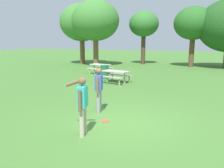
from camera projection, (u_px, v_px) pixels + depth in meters
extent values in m
plane|color=#447530|center=(124.00, 123.00, 7.17)|extent=(120.00, 120.00, 0.00)
cylinder|color=#B7AD93|center=(82.00, 123.00, 6.03)|extent=(0.13, 0.13, 0.82)
cylinder|color=#B7AD93|center=(84.00, 119.00, 6.28)|extent=(0.13, 0.13, 0.82)
cube|color=#33B2AD|center=(82.00, 97.00, 6.02)|extent=(0.32, 0.43, 0.58)
sphere|color=brown|center=(82.00, 81.00, 5.94)|extent=(0.21, 0.21, 0.21)
cylinder|color=brown|center=(80.00, 101.00, 5.78)|extent=(0.09, 0.09, 0.58)
cylinder|color=brown|center=(75.00, 82.00, 6.25)|extent=(0.58, 0.25, 0.28)
cylinder|color=gray|center=(100.00, 100.00, 8.33)|extent=(0.13, 0.13, 0.82)
cylinder|color=gray|center=(98.00, 102.00, 8.08)|extent=(0.13, 0.13, 0.82)
cube|color=#3856B7|center=(99.00, 83.00, 8.07)|extent=(0.32, 0.43, 0.58)
sphere|color=brown|center=(99.00, 71.00, 8.00)|extent=(0.21, 0.21, 0.21)
cylinder|color=brown|center=(100.00, 83.00, 8.34)|extent=(0.09, 0.09, 0.58)
cylinder|color=brown|center=(97.00, 85.00, 7.83)|extent=(0.09, 0.09, 0.58)
cylinder|color=#E04733|center=(105.00, 121.00, 7.28)|extent=(0.25, 0.25, 0.03)
cube|color=#B2ADA3|center=(116.00, 71.00, 14.03)|extent=(1.80, 1.03, 0.06)
cube|color=#A49F96|center=(110.00, 77.00, 13.62)|extent=(1.72, 0.54, 0.05)
cube|color=#A49F96|center=(121.00, 75.00, 14.55)|extent=(1.72, 0.54, 0.05)
cylinder|color=#A49F96|center=(107.00, 76.00, 14.47)|extent=(0.11, 0.11, 0.71)
cylinder|color=#A49F96|center=(102.00, 80.00, 14.03)|extent=(0.09, 0.09, 0.41)
cylinder|color=#A49F96|center=(112.00, 77.00, 14.97)|extent=(0.09, 0.09, 0.41)
cylinder|color=#A49F96|center=(124.00, 78.00, 13.73)|extent=(0.11, 0.11, 0.71)
cylinder|color=#A49F96|center=(119.00, 82.00, 13.29)|extent=(0.09, 0.09, 0.41)
cylinder|color=#A49F96|center=(129.00, 79.00, 14.22)|extent=(0.09, 0.09, 0.41)
cube|color=beige|center=(100.00, 65.00, 18.14)|extent=(1.83, 1.12, 0.06)
cube|color=#B6B2A8|center=(96.00, 69.00, 17.74)|extent=(1.71, 0.64, 0.05)
cube|color=#B6B2A8|center=(105.00, 68.00, 18.64)|extent=(1.71, 0.64, 0.05)
cylinder|color=#B6B2A8|center=(94.00, 69.00, 18.61)|extent=(0.11, 0.11, 0.71)
cylinder|color=#B6B2A8|center=(90.00, 71.00, 18.19)|extent=(0.09, 0.09, 0.41)
cylinder|color=#B6B2A8|center=(99.00, 70.00, 19.09)|extent=(0.09, 0.09, 0.41)
cylinder|color=#B6B2A8|center=(107.00, 70.00, 17.80)|extent=(0.11, 0.11, 0.71)
cylinder|color=#B6B2A8|center=(102.00, 72.00, 17.38)|extent=(0.09, 0.09, 0.41)
cylinder|color=#B6B2A8|center=(111.00, 71.00, 18.28)|extent=(0.09, 0.09, 0.41)
cylinder|color=#1E663D|center=(105.00, 72.00, 15.73)|extent=(0.56, 0.56, 0.90)
cylinder|color=#287A4B|center=(105.00, 65.00, 15.64)|extent=(0.59, 0.59, 0.06)
cylinder|color=brown|center=(82.00, 49.00, 26.13)|extent=(0.56, 0.56, 3.39)
ellipsoid|color=#3D7A33|center=(82.00, 22.00, 25.55)|extent=(5.01, 5.01, 4.26)
cylinder|color=brown|center=(96.00, 50.00, 24.16)|extent=(0.56, 0.56, 3.41)
ellipsoid|color=#3D7A33|center=(95.00, 20.00, 23.58)|extent=(5.05, 5.05, 4.29)
cylinder|color=#4C3823|center=(143.00, 48.00, 25.85)|extent=(0.50, 0.50, 3.66)
ellipsoid|color=#33702D|center=(144.00, 24.00, 25.33)|extent=(3.38, 3.38, 2.87)
cylinder|color=brown|center=(192.00, 51.00, 22.85)|extent=(0.52, 0.52, 3.34)
ellipsoid|color=#286023|center=(193.00, 23.00, 22.34)|extent=(3.90, 3.90, 3.31)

